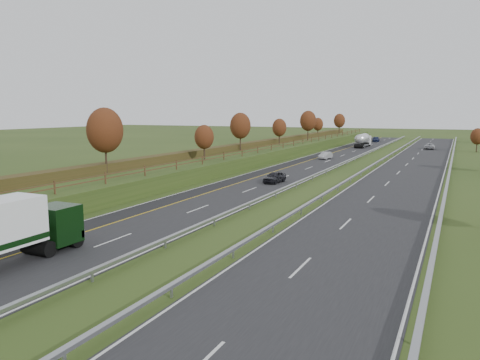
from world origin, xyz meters
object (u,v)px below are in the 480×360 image
at_px(car_dark_near, 275,177).
at_px(car_small_far, 376,139).
at_px(car_silver_mid, 325,155).
at_px(road_tanker, 363,140).
at_px(car_oncoming, 430,146).

height_order(car_dark_near, car_small_far, car_dark_near).
distance_m(car_silver_mid, car_small_far, 58.45).
bearing_deg(car_dark_near, road_tanker, 95.40).
bearing_deg(car_silver_mid, road_tanker, 96.35).
relative_size(car_dark_near, car_silver_mid, 1.03).
bearing_deg(road_tanker, car_dark_near, -88.85).
distance_m(road_tanker, car_small_far, 23.73).
bearing_deg(car_dark_near, car_silver_mid, 97.79).
relative_size(road_tanker, car_small_far, 2.24).
relative_size(car_silver_mid, car_small_far, 0.83).
xyz_separation_m(road_tanker, car_oncoming, (16.27, -0.37, -1.11)).
xyz_separation_m(road_tanker, car_silver_mid, (-0.68, -34.75, -1.14)).
bearing_deg(road_tanker, car_silver_mid, -91.12).
bearing_deg(car_small_far, car_silver_mid, -95.98).
bearing_deg(car_dark_near, car_small_far, 95.37).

